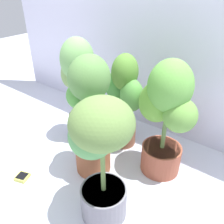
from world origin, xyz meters
name	(u,v)px	position (x,y,z in m)	size (l,w,h in m)	color
ground_plane	(82,180)	(0.00, 0.00, 0.00)	(8.00, 8.00, 0.00)	silver
mylar_back_wall	(158,3)	(0.00, 0.86, 1.00)	(3.20, 0.01, 2.00)	silver
potted_plant_back_left	(78,80)	(-0.35, 0.38, 0.49)	(0.33, 0.31, 0.81)	#27281B
potted_plant_back_right	(166,113)	(0.35, 0.41, 0.45)	(0.41, 0.34, 0.79)	#9B4C36
potted_plant_back_center	(124,95)	(-0.02, 0.50, 0.42)	(0.40, 0.30, 0.73)	#90573C
potted_plant_front_right	(100,150)	(0.24, -0.10, 0.44)	(0.47, 0.42, 0.73)	slate
potted_plant_center	(91,110)	(-0.01, 0.13, 0.47)	(0.45, 0.33, 0.81)	brown
hygrometer_box	(22,177)	(-0.33, -0.23, 0.01)	(0.10, 0.10, 0.03)	#D1D053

